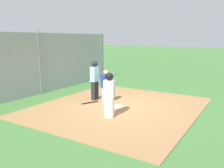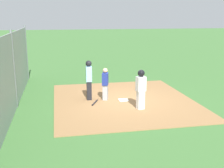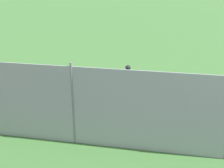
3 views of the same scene
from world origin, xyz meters
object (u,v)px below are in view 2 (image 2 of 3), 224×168
at_px(runner, 141,87).
at_px(umpire, 89,79).
at_px(baseball_bat, 95,103).
at_px(catcher, 105,84).
at_px(home_plate, 123,100).

bearing_deg(runner, umpire, 33.66).
bearing_deg(baseball_bat, catcher, 154.18).
height_order(runner, baseball_bat, runner).
distance_m(catcher, runner, 2.05).
distance_m(home_plate, baseball_bat, 1.40).
xyz_separation_m(home_plate, baseball_bat, (0.22, -1.38, 0.02)).
xyz_separation_m(home_plate, catcher, (-0.25, -0.82, 0.76)).
relative_size(home_plate, catcher, 0.29).
bearing_deg(baseball_bat, runner, 81.23).
bearing_deg(home_plate, runner, 16.35).
relative_size(home_plate, runner, 0.26).
relative_size(home_plate, baseball_bat, 0.54).
distance_m(home_plate, runner, 1.73).
relative_size(runner, baseball_bat, 2.07).
xyz_separation_m(umpire, runner, (1.81, 1.96, -0.02)).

